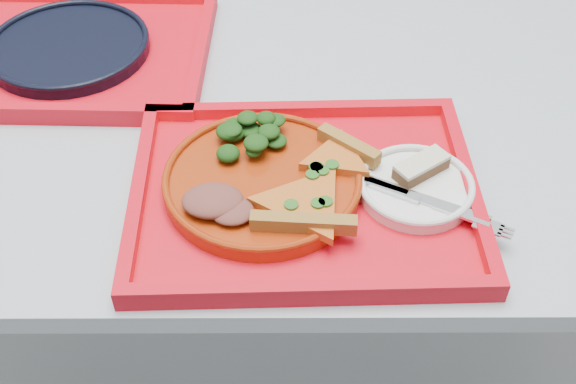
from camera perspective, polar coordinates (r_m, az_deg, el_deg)
The scene contains 14 objects.
ground at distance 1.68m, azimuth -2.39°, elevation -13.71°, with size 10.00×10.00×0.00m, color gray.
table at distance 1.16m, azimuth -3.37°, elevation 4.16°, with size 1.60×0.80×0.75m.
tray_main at distance 0.95m, azimuth 1.31°, elevation -0.34°, with size 0.45×0.35×0.01m, color red.
tray_far at distance 1.26m, azimuth -16.79°, elevation 10.30°, with size 0.45×0.35×0.01m, color red.
dinner_plate at distance 0.95m, azimuth -2.02°, elevation 0.73°, with size 0.26×0.26×0.02m, color #982A0A.
side_plate at distance 0.96m, azimuth 10.04°, elevation 0.24°, with size 0.15×0.15×0.01m, color white.
navy_plate at distance 1.25m, azimuth -16.92°, elevation 10.83°, with size 0.26×0.26×0.02m, color black.
pizza_slice_a at distance 0.90m, azimuth 1.36°, elevation -0.76°, with size 0.15×0.13×0.02m, color orange, non-canonical shape.
pizza_slice_b at distance 0.96m, azimuth 3.86°, elevation 2.88°, with size 0.11×0.09×0.02m, color orange, non-canonical shape.
salad_heap at distance 0.98m, azimuth -3.05°, elevation 4.69°, with size 0.08×0.07×0.04m, color black.
meat_portion at distance 0.90m, azimuth -5.97°, elevation -0.69°, with size 0.08×0.06×0.02m, color brown.
dessert_bar at distance 0.96m, azimuth 10.49°, elevation 1.97°, with size 0.08×0.07×0.02m.
knife at distance 0.93m, azimuth 10.33°, elevation -0.37°, with size 0.18×0.02×0.01m, color silver.
fork at distance 0.92m, azimuth 11.24°, elevation -0.94°, with size 0.18×0.02×0.01m, color silver.
Camera 1 is at (0.07, -0.88, 1.43)m, focal length 45.00 mm.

